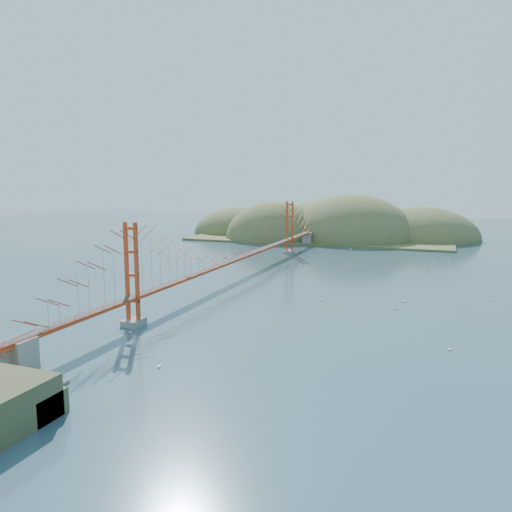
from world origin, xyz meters
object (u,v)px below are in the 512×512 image
(bridge, at_px, (237,236))
(fort, at_px, (7,378))
(sailboat_2, at_px, (465,304))
(sailboat_1, at_px, (411,273))
(sailboat_0, at_px, (320,299))

(bridge, distance_m, fort, 48.40)
(bridge, xyz_separation_m, sailboat_2, (35.16, -6.84, -6.86))
(fort, distance_m, sailboat_1, 67.50)
(fort, height_order, sailboat_0, fort)
(fort, height_order, sailboat_2, fort)
(sailboat_2, bearing_deg, sailboat_0, -166.88)
(sailboat_0, relative_size, sailboat_1, 0.89)
(sailboat_0, bearing_deg, bridge, 146.68)
(bridge, xyz_separation_m, fort, (0.40, -47.98, -6.34))
(bridge, relative_size, sailboat_2, 142.00)
(bridge, height_order, sailboat_2, bridge)
(fort, bearing_deg, sailboat_2, 49.80)
(fort, xyz_separation_m, sailboat_2, (34.76, 41.14, -0.52))
(fort, relative_size, sailboat_0, 5.76)
(fort, height_order, sailboat_1, fort)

